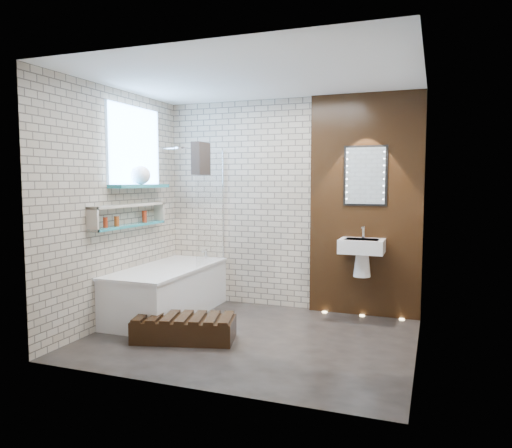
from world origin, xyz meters
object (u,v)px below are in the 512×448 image
at_px(led_mirror, 365,176).
at_px(bath_screen, 210,206).
at_px(bathtub, 168,291).
at_px(washbasin, 362,251).
at_px(walnut_step, 184,329).

bearing_deg(led_mirror, bath_screen, -169.34).
distance_m(bathtub, bath_screen, 1.14).
distance_m(washbasin, led_mirror, 0.88).
bearing_deg(led_mirror, bathtub, -160.22).
bearing_deg(bath_screen, washbasin, 5.78).
bearing_deg(washbasin, led_mirror, 90.00).
relative_size(bath_screen, walnut_step, 1.41).
distance_m(bathtub, led_mirror, 2.68).
bearing_deg(washbasin, bathtub, -163.99).
bearing_deg(bathtub, washbasin, 16.01).
bearing_deg(bath_screen, walnut_step, -77.22).
bearing_deg(bath_screen, bathtub, -128.90).
height_order(bathtub, led_mirror, led_mirror).
relative_size(bath_screen, washbasin, 2.41).
xyz_separation_m(bathtub, walnut_step, (0.62, -0.75, -0.18)).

